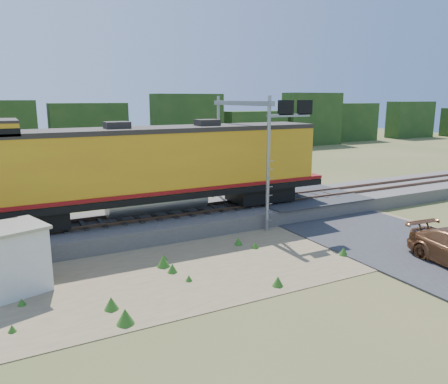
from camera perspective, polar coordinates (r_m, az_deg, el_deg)
ground at (r=19.34m, az=4.45°, el=-8.61°), size 140.00×140.00×0.00m
ballast at (r=24.25m, az=-3.08°, el=-3.27°), size 70.00×5.00×0.80m
rails at (r=24.13m, az=-3.09°, el=-2.18°), size 70.00×1.54×0.16m
dirt_shoulder at (r=18.83m, az=-1.60°, el=-9.12°), size 26.00×8.00×0.03m
road at (r=24.09m, az=17.80°, el=-4.73°), size 7.00×66.00×0.86m
tree_line_north at (r=54.28m, az=-17.46°, el=7.62°), size 130.00×3.00×6.50m
weed_clumps at (r=17.93m, az=-5.41°, el=-10.34°), size 15.00×6.20×0.56m
locomotive at (r=22.64m, az=-9.47°, el=3.30°), size 19.36×2.95×4.99m
shed at (r=17.46m, az=-25.73°, el=-7.80°), size 2.62×2.62×2.46m
signal_gantry at (r=24.20m, az=3.78°, el=8.33°), size 2.77×6.20×6.98m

